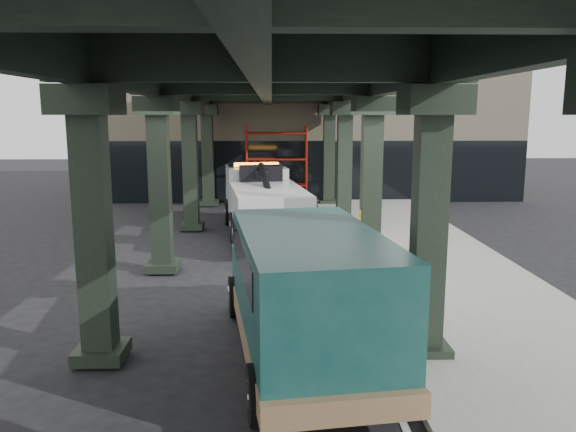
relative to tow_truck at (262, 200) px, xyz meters
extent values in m
plane|color=black|center=(0.61, -6.95, -1.34)|extent=(90.00, 90.00, 0.00)
cube|color=gray|center=(5.11, -4.95, -1.27)|extent=(5.00, 40.00, 0.15)
cube|color=silver|center=(2.31, -4.95, -1.34)|extent=(0.12, 38.00, 0.01)
cube|color=black|center=(3.21, -10.95, 1.16)|extent=(0.55, 0.55, 5.00)
cube|color=black|center=(3.21, -10.95, 3.41)|extent=(1.10, 1.10, 0.50)
cube|color=black|center=(3.21, -10.95, -1.16)|extent=(0.90, 0.90, 0.24)
cube|color=black|center=(3.21, -4.95, 1.16)|extent=(0.55, 0.55, 5.00)
cube|color=black|center=(3.21, -4.95, 3.41)|extent=(1.10, 1.10, 0.50)
cube|color=black|center=(3.21, -4.95, -1.16)|extent=(0.90, 0.90, 0.24)
cube|color=black|center=(3.21, 1.05, 1.16)|extent=(0.55, 0.55, 5.00)
cube|color=black|center=(3.21, 1.05, 3.41)|extent=(1.10, 1.10, 0.50)
cube|color=black|center=(3.21, 1.05, -1.16)|extent=(0.90, 0.90, 0.24)
cube|color=black|center=(3.21, 7.05, 1.16)|extent=(0.55, 0.55, 5.00)
cube|color=black|center=(3.21, 7.05, 3.41)|extent=(1.10, 1.10, 0.50)
cube|color=black|center=(3.21, 7.05, -1.16)|extent=(0.90, 0.90, 0.24)
cube|color=black|center=(-2.79, -10.95, 1.16)|extent=(0.55, 0.55, 5.00)
cube|color=black|center=(-2.79, -10.95, 3.41)|extent=(1.10, 1.10, 0.50)
cube|color=black|center=(-2.79, -10.95, -1.16)|extent=(0.90, 0.90, 0.24)
cube|color=black|center=(-2.79, -4.95, 1.16)|extent=(0.55, 0.55, 5.00)
cube|color=black|center=(-2.79, -4.95, 3.41)|extent=(1.10, 1.10, 0.50)
cube|color=black|center=(-2.79, -4.95, -1.16)|extent=(0.90, 0.90, 0.24)
cube|color=black|center=(-2.79, 1.05, 1.16)|extent=(0.55, 0.55, 5.00)
cube|color=black|center=(-2.79, 1.05, 3.41)|extent=(1.10, 1.10, 0.50)
cube|color=black|center=(-2.79, 1.05, -1.16)|extent=(0.90, 0.90, 0.24)
cube|color=black|center=(-2.79, 7.05, 1.16)|extent=(0.55, 0.55, 5.00)
cube|color=black|center=(-2.79, 7.05, 3.41)|extent=(1.10, 1.10, 0.50)
cube|color=black|center=(-2.79, 7.05, -1.16)|extent=(0.90, 0.90, 0.24)
cube|color=black|center=(3.21, -4.95, 4.21)|extent=(0.35, 32.00, 1.10)
cube|color=black|center=(-2.79, -4.95, 4.21)|extent=(0.35, 32.00, 1.10)
cube|color=black|center=(0.21, -4.95, 4.21)|extent=(0.35, 32.00, 1.10)
cube|color=black|center=(0.21, -4.95, 4.91)|extent=(7.40, 32.00, 0.30)
cube|color=#C6B793|center=(2.61, 13.05, 2.66)|extent=(22.00, 10.00, 8.00)
cylinder|color=#A81C0D|center=(-0.89, 7.95, 0.66)|extent=(0.08, 0.08, 4.00)
cylinder|color=#A81C0D|center=(-0.89, 7.15, 0.66)|extent=(0.08, 0.08, 4.00)
cylinder|color=#A81C0D|center=(2.11, 7.95, 0.66)|extent=(0.08, 0.08, 4.00)
cylinder|color=#A81C0D|center=(2.11, 7.15, 0.66)|extent=(0.08, 0.08, 4.00)
cylinder|color=#A81C0D|center=(0.61, 7.95, -0.34)|extent=(3.00, 0.08, 0.08)
cylinder|color=#A81C0D|center=(0.61, 7.95, 0.96)|extent=(3.00, 0.08, 0.08)
cylinder|color=#A81C0D|center=(0.61, 7.95, 2.26)|extent=(3.00, 0.08, 0.08)
cube|color=black|center=(0.07, -0.51, -0.65)|extent=(1.98, 7.52, 0.25)
cube|color=silver|center=(-0.27, 2.00, 0.20)|extent=(2.63, 2.68, 1.79)
cube|color=silver|center=(-0.41, 3.03, -0.30)|extent=(2.41, 1.00, 0.89)
cube|color=black|center=(-0.30, 2.24, 0.69)|extent=(2.34, 1.57, 0.84)
cube|color=silver|center=(0.22, -1.64, 0.00)|extent=(3.03, 5.24, 1.39)
cube|color=orange|center=(-0.24, 1.80, 1.19)|extent=(1.81, 0.52, 0.16)
cube|color=black|center=(-0.04, 0.32, 0.99)|extent=(1.66, 0.80, 0.60)
cylinder|color=black|center=(0.20, -1.45, 0.74)|extent=(0.70, 3.48, 1.33)
cube|color=black|center=(0.56, -4.16, -0.99)|extent=(0.48, 1.42, 0.18)
cube|color=black|center=(0.65, -4.85, -1.04)|extent=(1.61, 0.46, 0.18)
cylinder|color=black|center=(-1.39, 2.15, -0.80)|extent=(0.49, 1.13, 1.09)
cylinder|color=silver|center=(-1.39, 2.15, -0.80)|extent=(0.46, 0.65, 0.60)
cylinder|color=black|center=(0.77, 2.44, -0.80)|extent=(0.49, 1.13, 1.09)
cylinder|color=silver|center=(0.77, 2.44, -0.80)|extent=(0.46, 0.65, 0.60)
cylinder|color=black|center=(-0.95, -1.10, -0.80)|extent=(0.49, 1.13, 1.09)
cylinder|color=silver|center=(-0.95, -1.10, -0.80)|extent=(0.46, 0.65, 0.60)
cylinder|color=black|center=(1.21, -0.81, -0.80)|extent=(0.49, 1.13, 1.09)
cylinder|color=silver|center=(1.21, -0.81, -0.80)|extent=(0.46, 0.65, 0.60)
cylinder|color=black|center=(-0.78, -2.38, -0.80)|extent=(0.49, 1.13, 1.09)
cylinder|color=silver|center=(-0.78, -2.38, -0.80)|extent=(0.46, 0.65, 0.60)
cylinder|color=black|center=(1.39, -2.09, -0.80)|extent=(0.49, 1.13, 1.09)
cylinder|color=silver|center=(1.39, -2.09, -0.80)|extent=(0.46, 0.65, 0.60)
cube|color=#113D39|center=(0.62, -8.42, -0.31)|extent=(2.37, 1.49, 0.98)
cube|color=#113D39|center=(1.02, -11.40, 0.13)|extent=(2.92, 5.17, 2.13)
cube|color=olive|center=(0.97, -10.96, -0.74)|extent=(3.13, 6.36, 0.38)
cube|color=black|center=(0.68, -8.86, 0.57)|extent=(2.17, 0.75, 0.91)
cube|color=black|center=(0.98, -11.07, 0.67)|extent=(2.83, 4.20, 0.60)
cube|color=silver|center=(0.55, -7.85, -0.74)|extent=(2.18, 0.42, 0.33)
cylinder|color=black|center=(-0.45, -8.62, -0.88)|extent=(0.42, 0.95, 0.92)
cylinder|color=silver|center=(-0.45, -8.62, -0.88)|extent=(0.41, 0.55, 0.50)
cylinder|color=black|center=(1.71, -8.33, -0.88)|extent=(0.42, 0.95, 0.92)
cylinder|color=silver|center=(1.71, -8.33, -0.88)|extent=(0.41, 0.55, 0.50)
cylinder|color=black|center=(0.16, -13.16, -0.88)|extent=(0.42, 0.95, 0.92)
cylinder|color=silver|center=(0.16, -13.16, -0.88)|extent=(0.41, 0.55, 0.50)
cylinder|color=black|center=(2.32, -12.87, -0.88)|extent=(0.42, 0.95, 0.92)
cylinder|color=silver|center=(2.32, -12.87, -0.88)|extent=(0.41, 0.55, 0.50)
camera|label=1|loc=(0.38, -20.81, 3.16)|focal=35.00mm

